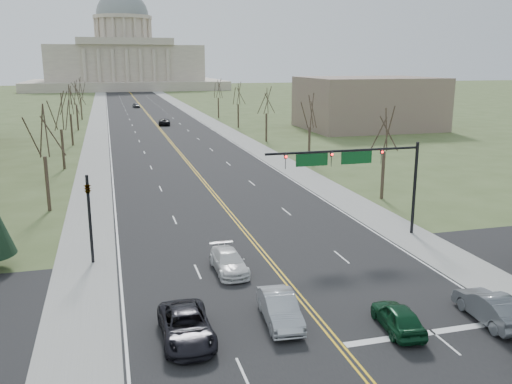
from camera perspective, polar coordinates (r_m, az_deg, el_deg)
ground at (r=27.79m, az=7.98°, el=-14.78°), size 600.00×600.00×0.00m
road at (r=133.36m, az=-11.09°, el=7.75°), size 20.00×380.00×0.01m
cross_road at (r=32.80m, az=3.80°, el=-10.04°), size 120.00×14.00×0.01m
sidewalk_left at (r=132.99m, az=-16.28°, el=7.45°), size 4.00×380.00×0.03m
sidewalk_right at (r=134.79m, az=-5.95°, el=8.00°), size 4.00×380.00×0.03m
center_line at (r=133.36m, az=-11.09°, el=7.76°), size 0.42×380.00×0.01m
edge_line_left at (r=132.98m, az=-15.33°, el=7.51°), size 0.15×380.00×0.01m
edge_line_right at (r=134.45m, az=-6.88°, el=7.96°), size 0.15×380.00×0.01m
stop_bar at (r=29.21m, az=18.11°, el=-13.85°), size 9.50×0.50×0.01m
capitol at (r=272.42m, az=-13.64°, el=13.52°), size 90.00×60.00×50.00m
signal_mast at (r=40.53m, az=10.44°, el=2.90°), size 12.12×0.44×7.20m
signal_left at (r=37.09m, az=-17.16°, el=-1.74°), size 0.32×0.36×6.00m
tree_r_0 at (r=53.29m, az=13.44°, el=6.16°), size 3.74×3.74×8.50m
tree_l_0 at (r=51.01m, az=-21.54°, el=5.70°), size 3.96×3.96×9.00m
tree_r_1 at (r=71.37m, az=5.71°, el=8.28°), size 3.74×3.74×8.50m
tree_l_1 at (r=70.82m, az=-19.94°, el=7.81°), size 3.96×3.96×9.00m
tree_r_2 at (r=90.26m, az=1.11°, el=9.46°), size 3.74×3.74×8.50m
tree_l_2 at (r=90.71m, az=-19.04°, el=9.00°), size 3.96×3.96×9.00m
tree_r_3 at (r=109.54m, az=-1.90°, el=10.20°), size 3.74×3.74×8.50m
tree_l_3 at (r=110.64m, az=-18.46°, el=9.75°), size 3.96×3.96×9.00m
tree_r_4 at (r=129.04m, az=-4.01°, el=10.70°), size 3.74×3.74×8.50m
tree_l_4 at (r=130.59m, az=-18.05°, el=10.28°), size 3.96×3.96×9.00m
bldg_right_mass at (r=110.61m, az=11.71°, el=9.15°), size 25.00×20.00×10.00m
car_nb_inner_lead at (r=28.65m, az=14.72°, el=-12.63°), size 2.06×4.20×1.38m
car_nb_outer_lead at (r=31.04m, az=23.47°, el=-11.06°), size 1.91×4.80×1.55m
car_sb_inner_lead at (r=28.47m, az=2.53°, el=-12.17°), size 1.98×4.74×1.52m
car_sb_outer_lead at (r=27.06m, az=-7.36°, el=-13.83°), size 2.41×5.20×1.44m
car_sb_inner_second at (r=34.89m, az=-2.89°, el=-7.32°), size 1.97×4.68×1.35m
car_far_nb at (r=115.83m, az=-9.62°, el=7.31°), size 2.91×5.30×1.41m
car_far_sb at (r=160.56m, az=-12.52°, el=8.90°), size 2.07×4.21×1.38m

